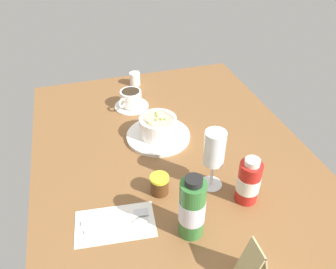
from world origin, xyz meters
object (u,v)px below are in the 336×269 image
sauce_bottle_red (249,182)px  menu_card (255,264)px  porridge_bowl (158,129)px  sauce_bottle_green (192,208)px  creamer_jug (135,79)px  coffee_cup (131,100)px  jam_jar (160,184)px  wine_glass (214,151)px  cutlery_setting (117,223)px

sauce_bottle_red → menu_card: (20.86, -9.43, -0.54)cm
porridge_bowl → sauce_bottle_green: 38.51cm
porridge_bowl → creamer_jug: 37.87cm
coffee_cup → menu_card: (74.54, 10.42, 2.65)cm
sauce_bottle_red → sauce_bottle_green: size_ratio=0.78×
jam_jar → menu_card: size_ratio=0.49×
coffee_cup → wine_glass: size_ratio=0.71×
creamer_jug → menu_card: bearing=3.4°
jam_jar → menu_card: bearing=21.6°
coffee_cup → sauce_bottle_red: sauce_bottle_red is taller
coffee_cup → jam_jar: 44.97cm
wine_glass → jam_jar: 17.15cm
coffee_cup → wine_glass: bearing=15.8°
sauce_bottle_red → jam_jar: bearing=-112.4°
porridge_bowl → sauce_bottle_red: size_ratio=1.53×
menu_card → sauce_bottle_green: bearing=-152.2°
coffee_cup → menu_card: 75.31cm
cutlery_setting → wine_glass: wine_glass is taller
coffee_cup → jam_jar: bearing=-1.7°
creamer_jug → jam_jar: creamer_jug is taller
cutlery_setting → menu_card: bearing=47.8°
jam_jar → menu_card: (29.59, 11.74, 2.86)cm
cutlery_setting → menu_card: 33.65cm
cutlery_setting → jam_jar: 14.99cm
creamer_jug → wine_glass: size_ratio=0.32×
sauce_bottle_green → menu_card: 17.31cm
creamer_jug → sauce_bottle_red: 71.93cm
cutlery_setting → wine_glass: bearing=102.5°
creamer_jug → coffee_cup: bearing=-16.8°
coffee_cup → sauce_bottle_green: size_ratio=0.72×
menu_card → sauce_bottle_red: bearing=155.7°
cutlery_setting → coffee_cup: coffee_cup is taller
coffee_cup → jam_jar: coffee_cup is taller
wine_glass → sauce_bottle_red: wine_glass is taller
cutlery_setting → creamer_jug: 71.52cm
porridge_bowl → coffee_cup: 21.76cm
coffee_cup → cutlery_setting: bearing=-15.2°
creamer_jug → menu_card: (91.17, 5.40, 2.94)cm
jam_jar → coffee_cup: bearing=178.3°
cutlery_setting → porridge_bowl: bearing=148.6°
jam_jar → sauce_bottle_green: size_ratio=0.32×
cutlery_setting → creamer_jug: size_ratio=3.52×
jam_jar → wine_glass: bearing=85.1°
porridge_bowl → sauce_bottle_green: (38.15, -2.29, 4.74)cm
cutlery_setting → jam_jar: (-7.28, 12.85, 2.57)cm
porridge_bowl → wine_glass: wine_glass is taller
wine_glass → jam_jar: size_ratio=3.21×
sauce_bottle_green → wine_glass: bearing=141.2°
sauce_bottle_green → menu_card: (15.15, 8.00, -2.47)cm
porridge_bowl → wine_glass: size_ratio=1.16×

